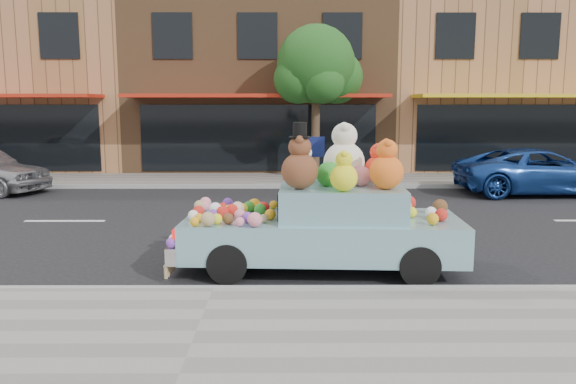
{
  "coord_description": "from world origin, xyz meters",
  "views": [
    {
      "loc": [
        1.0,
        -12.43,
        2.61
      ],
      "look_at": [
        1.03,
        -3.73,
        1.25
      ],
      "focal_mm": 35.0,
      "sensor_mm": 36.0,
      "label": 1
    }
  ],
  "objects": [
    {
      "name": "far_sidewalk",
      "position": [
        0.0,
        6.5,
        0.06
      ],
      "size": [
        60.0,
        3.0,
        0.12
      ],
      "primitive_type": "cube",
      "color": "gray",
      "rests_on": "ground"
    },
    {
      "name": "far_kerb",
      "position": [
        0.0,
        5.0,
        0.07
      ],
      "size": [
        60.0,
        0.12,
        0.13
      ],
      "primitive_type": "cube",
      "color": "gray",
      "rests_on": "ground"
    },
    {
      "name": "car_blue",
      "position": [
        8.45,
        3.83,
        0.67
      ],
      "size": [
        4.86,
        2.34,
        1.34
      ],
      "primitive_type": "imported",
      "rotation": [
        0.0,
        0.0,
        1.6
      ],
      "color": "#1A4194",
      "rests_on": "ground"
    },
    {
      "name": "ground",
      "position": [
        0.0,
        0.0,
        0.0
      ],
      "size": [
        120.0,
        120.0,
        0.0
      ],
      "primitive_type": "plane",
      "color": "black",
      "rests_on": "ground"
    },
    {
      "name": "near_kerb",
      "position": [
        0.0,
        -5.0,
        0.07
      ],
      "size": [
        60.0,
        0.12,
        0.13
      ],
      "primitive_type": "cube",
      "color": "gray",
      "rests_on": "ground"
    },
    {
      "name": "storefront_left",
      "position": [
        -10.0,
        11.97,
        3.64
      ],
      "size": [
        10.0,
        9.8,
        7.3
      ],
      "color": "#A76E46",
      "rests_on": "ground"
    },
    {
      "name": "street_tree",
      "position": [
        2.03,
        6.55,
        3.69
      ],
      "size": [
        3.0,
        2.7,
        5.22
      ],
      "color": "#38281C",
      "rests_on": "ground"
    },
    {
      "name": "art_car",
      "position": [
        1.61,
        -3.74,
        0.83
      ],
      "size": [
        4.56,
        1.96,
        2.35
      ],
      "rotation": [
        0.0,
        0.0,
        -0.05
      ],
      "color": "black",
      "rests_on": "ground"
    },
    {
      "name": "near_sidewalk",
      "position": [
        0.0,
        -6.5,
        0.06
      ],
      "size": [
        60.0,
        3.0,
        0.12
      ],
      "primitive_type": "cube",
      "color": "gray",
      "rests_on": "ground"
    },
    {
      "name": "storefront_mid",
      "position": [
        0.0,
        11.97,
        3.64
      ],
      "size": [
        10.0,
        9.8,
        7.3
      ],
      "color": "brown",
      "rests_on": "ground"
    },
    {
      "name": "storefront_right",
      "position": [
        10.0,
        11.97,
        3.64
      ],
      "size": [
        10.0,
        9.8,
        7.3
      ],
      "color": "#A76E46",
      "rests_on": "ground"
    }
  ]
}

